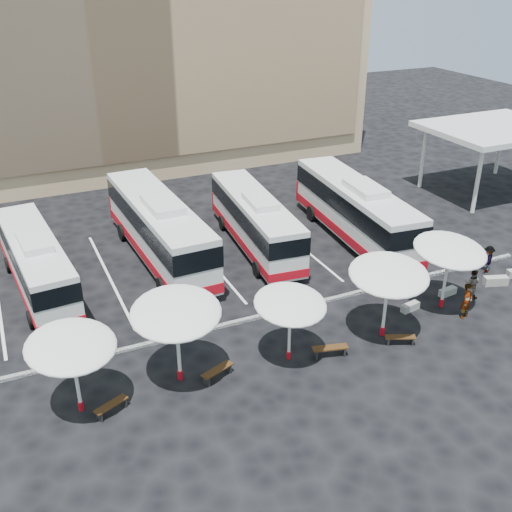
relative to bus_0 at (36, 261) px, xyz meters
name	(u,v)px	position (x,y,z in m)	size (l,w,h in m)	color
ground	(263,323)	(9.76, -8.12, -1.78)	(120.00, 120.00, 0.00)	black
sandstone_building	(104,9)	(9.76, 23.75, 10.85)	(42.00, 18.25, 29.60)	tan
service_canopy	(496,130)	(33.76, 1.88, 3.09)	(10.00, 8.00, 5.20)	silver
curb_divider	(258,317)	(9.76, -7.62, -1.70)	(34.00, 0.25, 0.15)	black
bay_lines	(207,258)	(9.76, -0.12, -1.77)	(24.15, 12.00, 0.01)	white
bus_0	(36,261)	(0.00, 0.00, 0.00)	(3.25, 11.12, 3.48)	silver
bus_1	(159,227)	(7.17, 0.98, 0.33)	(3.39, 13.12, 4.14)	silver
bus_2	(255,220)	(13.10, 0.13, 0.08)	(3.47, 11.64, 3.64)	silver
bus_3	(355,209)	(19.45, -1.36, 0.29)	(3.81, 12.95, 4.05)	silver
sunshade_0	(71,347)	(0.31, -10.93, 1.33)	(4.62, 4.64, 3.66)	silver
sunshade_1	(176,313)	(4.60, -10.68, 1.60)	(4.68, 4.72, 3.98)	silver
sunshade_2	(290,304)	(9.59, -11.31, 1.10)	(3.50, 3.54, 3.39)	silver
sunshade_3	(389,275)	(14.62, -11.49, 1.55)	(4.90, 4.93, 3.91)	silver
sunshade_4	(450,251)	(19.01, -10.57, 1.50)	(4.09, 4.14, 3.86)	silver
wood_bench_0	(111,406)	(1.41, -11.62, -1.43)	(1.50, 0.95, 0.45)	#311C0A
wood_bench_1	(217,371)	(6.10, -11.31, -1.41)	(1.63, 0.97, 0.48)	#311C0A
wood_bench_2	(330,349)	(11.39, -11.95, -1.39)	(1.71, 0.84, 0.51)	#311C0A
wood_bench_3	(400,338)	(14.91, -12.50, -1.44)	(1.47, 0.93, 0.44)	#311C0A
conc_bench_0	(410,307)	(17.27, -10.20, -1.57)	(1.09, 0.36, 0.41)	gray
conc_bench_1	(448,292)	(20.11, -9.76, -1.58)	(1.07, 0.36, 0.40)	gray
conc_bench_2	(496,281)	(23.33, -9.97, -1.53)	(1.33, 0.44, 0.50)	gray
passenger_0	(467,301)	(19.39, -11.87, -0.82)	(0.70, 0.46, 1.91)	black
passenger_1	(472,284)	(21.11, -10.43, -0.96)	(0.80, 0.62, 1.64)	black
passenger_3	(488,259)	(23.99, -8.52, -0.96)	(1.05, 0.60, 1.63)	black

